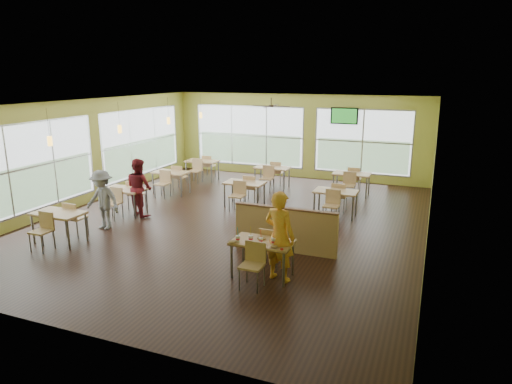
% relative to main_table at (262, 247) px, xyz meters
% --- Properties ---
extents(room, '(12.00, 12.04, 3.20)m').
position_rel_main_table_xyz_m(room, '(-2.00, 3.00, 0.97)').
color(room, black).
rests_on(room, ground).
extents(window_bays, '(9.24, 10.24, 2.38)m').
position_rel_main_table_xyz_m(window_bays, '(-4.65, 6.08, 0.85)').
color(window_bays, white).
rests_on(window_bays, room).
extents(main_table, '(1.22, 1.52, 0.87)m').
position_rel_main_table_xyz_m(main_table, '(0.00, 0.00, 0.00)').
color(main_table, tan).
rests_on(main_table, floor).
extents(half_wall_divider, '(2.40, 0.14, 1.04)m').
position_rel_main_table_xyz_m(half_wall_divider, '(0.00, 1.45, -0.11)').
color(half_wall_divider, tan).
rests_on(half_wall_divider, floor).
extents(dining_tables, '(6.92, 8.72, 0.87)m').
position_rel_main_table_xyz_m(dining_tables, '(-3.05, 4.71, -0.00)').
color(dining_tables, tan).
rests_on(dining_tables, floor).
extents(pendant_lights, '(0.11, 7.31, 0.86)m').
position_rel_main_table_xyz_m(pendant_lights, '(-5.20, 3.68, 1.82)').
color(pendant_lights, '#2D2119').
rests_on(pendant_lights, ceiling).
extents(ceiling_fan, '(1.25, 1.25, 0.29)m').
position_rel_main_table_xyz_m(ceiling_fan, '(-2.00, 6.00, 2.32)').
color(ceiling_fan, '#2D2119').
rests_on(ceiling_fan, ceiling).
extents(tv_backwall, '(1.00, 0.07, 0.60)m').
position_rel_main_table_xyz_m(tv_backwall, '(-0.20, 8.90, 1.82)').
color(tv_backwall, black).
rests_on(tv_backwall, wall_back).
extents(man_plaid, '(0.75, 0.58, 1.80)m').
position_rel_main_table_xyz_m(man_plaid, '(0.35, -0.00, 0.27)').
color(man_plaid, orange).
rests_on(man_plaid, floor).
extents(patron_maroon, '(0.98, 0.88, 1.65)m').
position_rel_main_table_xyz_m(patron_maroon, '(-4.70, 2.53, 0.20)').
color(patron_maroon, maroon).
rests_on(patron_maroon, floor).
extents(patron_grey, '(1.04, 0.64, 1.56)m').
position_rel_main_table_xyz_m(patron_grey, '(-4.89, 1.20, 0.15)').
color(patron_grey, slate).
rests_on(patron_grey, floor).
extents(cup_blue, '(0.09, 0.09, 0.34)m').
position_rel_main_table_xyz_m(cup_blue, '(-0.43, -0.22, 0.19)').
color(cup_blue, white).
rests_on(cup_blue, main_table).
extents(cup_yellow, '(0.10, 0.10, 0.35)m').
position_rel_main_table_xyz_m(cup_yellow, '(-0.20, -0.13, 0.19)').
color(cup_yellow, white).
rests_on(cup_yellow, main_table).
extents(cup_red_near, '(0.08, 0.08, 0.30)m').
position_rel_main_table_xyz_m(cup_red_near, '(0.01, -0.12, 0.18)').
color(cup_red_near, white).
rests_on(cup_red_near, main_table).
extents(cup_red_far, '(0.10, 0.10, 0.38)m').
position_rel_main_table_xyz_m(cup_red_far, '(0.28, -0.12, 0.19)').
color(cup_red_far, white).
rests_on(cup_red_far, main_table).
extents(food_basket, '(0.23, 0.23, 0.05)m').
position_rel_main_table_xyz_m(food_basket, '(0.43, 0.07, 0.15)').
color(food_basket, black).
rests_on(food_basket, main_table).
extents(ketchup_cup, '(0.06, 0.06, 0.03)m').
position_rel_main_table_xyz_m(ketchup_cup, '(0.50, -0.30, 0.13)').
color(ketchup_cup, '#A41815').
rests_on(ketchup_cup, main_table).
extents(wrapper_left, '(0.17, 0.16, 0.04)m').
position_rel_main_table_xyz_m(wrapper_left, '(-0.51, -0.30, 0.14)').
color(wrapper_left, '#9A7C4A').
rests_on(wrapper_left, main_table).
extents(wrapper_mid, '(0.19, 0.17, 0.05)m').
position_rel_main_table_xyz_m(wrapper_mid, '(-0.05, 0.08, 0.14)').
color(wrapper_mid, '#9A7C4A').
rests_on(wrapper_mid, main_table).
extents(wrapper_right, '(0.18, 0.17, 0.04)m').
position_rel_main_table_xyz_m(wrapper_right, '(0.33, -0.23, 0.14)').
color(wrapper_right, '#9A7C4A').
rests_on(wrapper_right, main_table).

